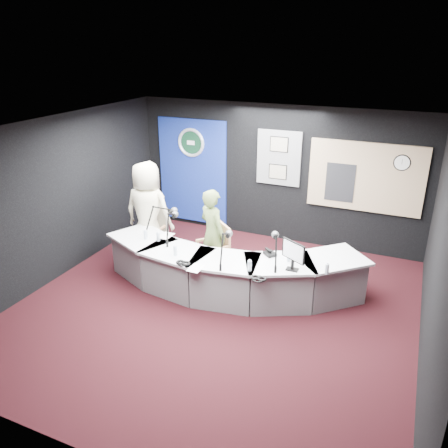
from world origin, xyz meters
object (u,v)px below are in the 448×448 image
at_px(broadcast_desk, 226,271).
at_px(person_man, 148,212).
at_px(armchair_left, 150,233).
at_px(armchair_right, 213,251).
at_px(person_woman, 213,234).

bearing_deg(broadcast_desk, person_man, 163.51).
relative_size(armchair_left, armchair_right, 1.05).
bearing_deg(person_woman, armchair_left, 22.02).
height_order(armchair_left, person_man, person_man).
bearing_deg(person_woman, armchair_right, -0.00).
xyz_separation_m(broadcast_desk, armchair_right, (-0.43, 0.39, 0.12)).
bearing_deg(person_woman, person_man, 22.02).
height_order(broadcast_desk, person_man, person_man).
xyz_separation_m(armchair_right, person_man, (-1.40, 0.16, 0.47)).
bearing_deg(armchair_right, person_man, -144.30).
relative_size(broadcast_desk, person_woman, 2.77).
xyz_separation_m(broadcast_desk, person_woman, (-0.43, 0.39, 0.44)).
distance_m(armchair_right, person_man, 1.49).
distance_m(armchair_left, person_woman, 1.44).
bearing_deg(armchair_right, armchair_left, -144.30).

